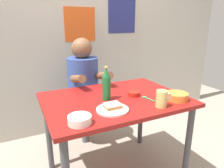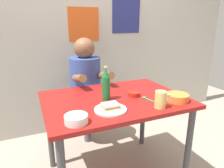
% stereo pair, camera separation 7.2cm
% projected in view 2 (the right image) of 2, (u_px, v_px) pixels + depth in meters
% --- Properties ---
extents(wall_back, '(4.40, 0.09, 2.60)m').
position_uv_depth(wall_back, '(79.00, 24.00, 2.36)').
color(wall_back, '#ADA89E').
rests_on(wall_back, ground).
extents(dining_table, '(1.10, 0.80, 0.74)m').
position_uv_depth(dining_table, '(114.00, 109.00, 1.63)').
color(dining_table, maroon).
rests_on(dining_table, ground).
extents(stool, '(0.34, 0.34, 0.45)m').
position_uv_depth(stool, '(87.00, 113.00, 2.25)').
color(stool, '#4C4C51').
rests_on(stool, ground).
extents(person_seated, '(0.33, 0.56, 0.72)m').
position_uv_depth(person_seated, '(86.00, 77.00, 2.11)').
color(person_seated, '#33478C').
rests_on(person_seated, stool).
extents(plate_orange, '(0.22, 0.22, 0.01)m').
position_uv_depth(plate_orange, '(110.00, 110.00, 1.36)').
color(plate_orange, silver).
rests_on(plate_orange, dining_table).
extents(sandwich, '(0.11, 0.09, 0.04)m').
position_uv_depth(sandwich, '(110.00, 106.00, 1.36)').
color(sandwich, beige).
rests_on(sandwich, plate_orange).
extents(beer_mug, '(0.13, 0.08, 0.12)m').
position_uv_depth(beer_mug, '(161.00, 99.00, 1.40)').
color(beer_mug, '#D1BC66').
rests_on(beer_mug, dining_table).
extents(beer_bottle, '(0.06, 0.06, 0.26)m').
position_uv_depth(beer_bottle, '(106.00, 85.00, 1.53)').
color(beer_bottle, '#19602D').
rests_on(beer_bottle, dining_table).
extents(soup_bowl_orange, '(0.17, 0.17, 0.05)m').
position_uv_depth(soup_bowl_orange, '(177.00, 97.00, 1.53)').
color(soup_bowl_orange, orange).
rests_on(soup_bowl_orange, dining_table).
extents(rice_bowl_white, '(0.14, 0.14, 0.05)m').
position_uv_depth(rice_bowl_white, '(76.00, 119.00, 1.19)').
color(rice_bowl_white, silver).
rests_on(rice_bowl_white, dining_table).
extents(sambal_bowl_red, '(0.10, 0.10, 0.03)m').
position_uv_depth(sambal_bowl_red, '(134.00, 94.00, 1.63)').
color(sambal_bowl_red, '#B21E14').
rests_on(sambal_bowl_red, dining_table).
extents(spoon, '(0.05, 0.12, 0.01)m').
position_uv_depth(spoon, '(146.00, 98.00, 1.57)').
color(spoon, '#26A559').
rests_on(spoon, dining_table).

